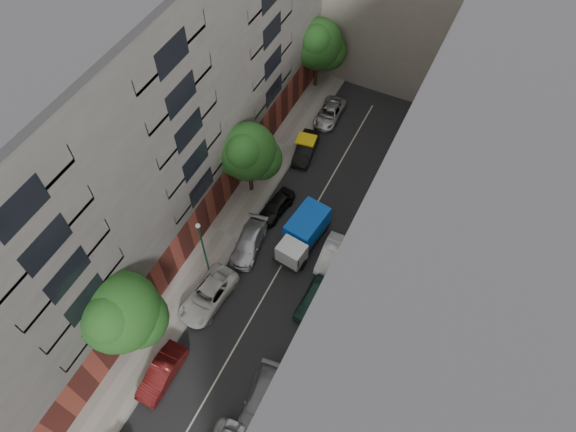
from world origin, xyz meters
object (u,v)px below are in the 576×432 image
Objects in this scene: car_right_3 at (330,254)px; tarp_truck at (303,234)px; tree_mid at (248,154)px; car_right_1 at (262,400)px; car_left_1 at (162,373)px; car_left_3 at (249,243)px; car_left_4 at (276,206)px; pedestrian at (374,231)px; car_left_2 at (208,296)px; lamp_post at (203,246)px; car_right_2 at (313,299)px; car_left_5 at (306,148)px; tree_near at (120,315)px; car_left_6 at (330,113)px; tree_far at (318,46)px.

tarp_truck is at bearing 169.94° from car_right_3.
car_right_1 is at bearing -59.39° from tree_mid.
car_left_1 is 11.88m from car_left_3.
pedestrian is at bearing 14.97° from car_left_4.
car_left_1 is at bearing -83.18° from car_left_2.
car_left_2 is at bearing -62.09° from lamp_post.
car_right_2 is 12.63m from tree_mid.
car_left_2 is 1.22× the size of car_left_5.
tree_near is at bearing -111.07° from car_left_2.
car_right_2 reaches higher than car_left_4.
tree_near reaches higher than car_left_2.
car_left_1 is 5.49m from tree_near.
car_left_6 is at bearing 77.78° from tree_mid.
tree_far reaches higher than car_left_3.
lamp_post is at bearing -82.80° from tree_mid.
car_left_2 is at bearing 138.42° from car_right_1.
car_left_2 is (-0.20, 6.39, 0.01)m from car_left_1.
car_left_2 is 1.32× the size of car_left_4.
car_left_3 is 4.25m from car_left_4.
tarp_truck is 4.39m from car_left_3.
car_left_1 is at bearing 44.70° from pedestrian.
tarp_truck is 0.80× the size of tree_mid.
car_left_4 is 5.15m from tree_mid.
car_left_6 is at bearing 82.14° from car_left_3.
car_left_6 is at bearing 97.32° from car_right_1.
tree_near reaches higher than tree_far.
pedestrian reaches higher than car_left_4.
tree_far reaches higher than car_left_2.
car_left_3 is at bearing 115.76° from car_right_1.
tarp_truck is at bearing -68.94° from tree_far.
car_right_3 is at bearing 35.78° from lamp_post.
car_left_6 is (0.10, 5.28, -0.09)m from car_left_5.
car_right_3 is at bearing -68.84° from car_left_6.
car_left_1 is 28.47m from car_left_6.
pedestrian is at bearing 77.88° from car_right_2.
car_right_3 is (6.28, 1.92, -0.05)m from car_left_3.
car_right_3 is at bearing 52.46° from car_left_2.
car_left_4 is at bearing -94.49° from car_left_5.
car_left_4 is at bearing -18.60° from tree_mid.
tree_far is at bearing 128.18° from car_left_6.
pedestrian reaches higher than car_right_3.
car_left_5 is at bearing -71.40° from tree_far.
car_right_1 is 32.53m from tree_far.
tarp_truck is 2.72m from car_right_3.
car_left_2 is at bearing -78.98° from tree_mid.
car_left_1 is at bearing -82.38° from tree_mid.
pedestrian reaches higher than car_left_6.
car_right_1 reaches higher than car_left_6.
car_left_5 is (-0.51, 7.08, 0.04)m from car_left_4.
tree_far is (-3.21, 20.21, 4.28)m from car_left_3.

